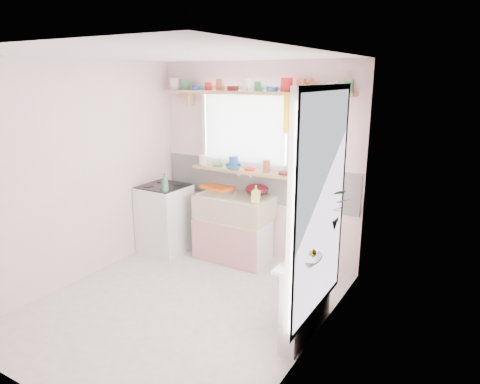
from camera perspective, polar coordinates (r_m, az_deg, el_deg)
The scene contains 19 objects.
room at distance 4.54m, azimuth 5.07°, elevation 3.15°, with size 3.20×3.20×3.20m.
sink_unit at distance 5.54m, azimuth -0.78°, elevation -4.67°, with size 0.95×0.65×1.11m.
cooker at distance 5.88m, azimuth -9.97°, elevation -3.43°, with size 0.58×0.58×0.93m.
radiator_ledge at distance 4.06m, azimuth 8.91°, elevation -13.13°, with size 0.22×0.95×0.78m.
windowsill at distance 5.50m, azimuth 0.21°, elevation 2.86°, with size 1.40×0.22×0.04m, color tan.
pine_shelf at distance 5.29m, azimuth 1.60°, elevation 13.08°, with size 2.52×0.24×0.04m, color tan.
shelf_crockery at distance 5.29m, azimuth 1.61°, elevation 13.89°, with size 2.47×0.11×0.12m.
sill_crockery at distance 5.51m, azimuth -0.23°, elevation 3.67°, with size 1.35×0.11×0.12m.
dish_tray at distance 5.77m, azimuth -2.90°, elevation 0.68°, with size 0.42×0.32×0.04m, color orange.
colander at distance 5.46m, azimuth 2.29°, elevation 0.37°, with size 0.30×0.30×0.14m, color #530E16.
jade_plant at distance 4.16m, azimuth 11.12°, elevation -2.65°, with size 0.51×0.44×0.57m, color #235924.
fruit_bowl at distance 3.70m, azimuth 8.46°, elevation -8.87°, with size 0.31×0.31×0.08m, color silver.
herb_pot at distance 3.77m, azimuth 7.20°, elevation -7.09°, with size 0.12×0.08×0.23m, color #2F6026.
soap_bottle_sink at distance 5.11m, azimuth 2.15°, elevation -0.25°, with size 0.09×0.10×0.21m, color #E0E967.
sill_cup at distance 5.74m, azimuth -2.93°, elevation 4.08°, with size 0.13×0.13×0.10m, color beige.
sill_bowl at distance 5.48m, azimuth -0.89°, elevation 3.37°, with size 0.20×0.20×0.06m, color #3265A4.
shelf_vase at distance 5.03m, azimuth 9.47°, elevation 13.91°, with size 0.15×0.15×0.16m, color #B06336.
cooker_bottle at distance 5.42m, azimuth -9.98°, elevation 1.26°, with size 0.09×0.09×0.23m, color #3C784E.
fruit at distance 3.68m, azimuth 8.62°, elevation -7.99°, with size 0.20×0.14×0.10m.
Camera 1 is at (2.57, -3.15, 2.31)m, focal length 32.00 mm.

